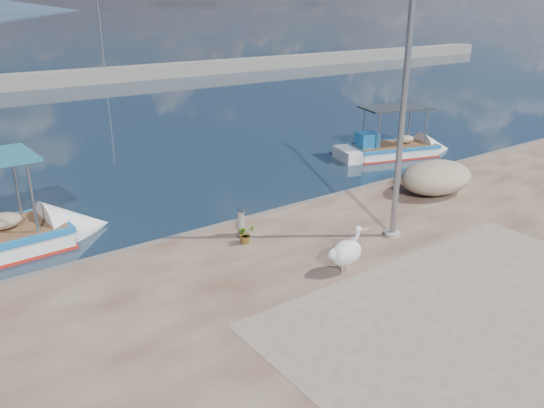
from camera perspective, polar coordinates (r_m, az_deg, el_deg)
The scene contains 9 objects.
ground at distance 12.64m, azimuth 10.32°, elevation -10.51°, with size 1400.00×1400.00×0.00m, color #162635.
quay_patch at distance 11.65m, azimuth 24.91°, elevation -12.32°, with size 9.00×7.00×0.01m, color gray.
breakwater at distance 48.34m, azimuth -26.62°, elevation 11.60°, with size 120.00×2.20×7.50m.
boat_right at distance 24.81m, azimuth 12.73°, elevation 5.54°, with size 5.67×3.25×2.59m.
pelican at distance 12.60m, azimuth 8.01°, elevation -5.10°, with size 1.19×0.65×1.14m.
lamp_post at distance 14.05m, azimuth 13.78°, elevation 9.12°, with size 0.44×0.96×7.00m.
bollard_near at distance 14.55m, azimuth -3.33°, elevation -1.92°, with size 0.24×0.24×0.72m.
potted_plant at distance 14.12m, azimuth -2.86°, elevation -3.25°, with size 0.46×0.40×0.51m, color #33722D.
net_pile_c at distance 18.62m, azimuth 17.25°, elevation 2.75°, with size 2.73×1.95×1.07m, color #C0AD8F.
Camera 1 is at (-8.03, -7.30, 6.48)m, focal length 35.00 mm.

